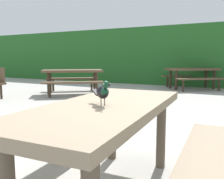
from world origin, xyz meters
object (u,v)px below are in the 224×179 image
picnic_table_mid_left (73,76)px  picnic_table_mid_right (192,73)px  picnic_table_foreground (105,127)px  bird_grackle (103,92)px

picnic_table_mid_left → picnic_table_mid_right: 4.28m
picnic_table_foreground → picnic_table_mid_left: (-3.68, 4.55, 0.00)m
picnic_table_mid_left → picnic_table_mid_right: size_ratio=1.00×
bird_grackle → picnic_table_mid_right: bearing=94.9°
bird_grackle → picnic_table_mid_left: bearing=128.7°
bird_grackle → picnic_table_foreground: bearing=107.8°
picnic_table_foreground → picnic_table_mid_left: 5.85m
picnic_table_foreground → picnic_table_mid_right: 7.57m
picnic_table_foreground → picnic_table_mid_left: same height
bird_grackle → picnic_table_mid_right: bird_grackle is taller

